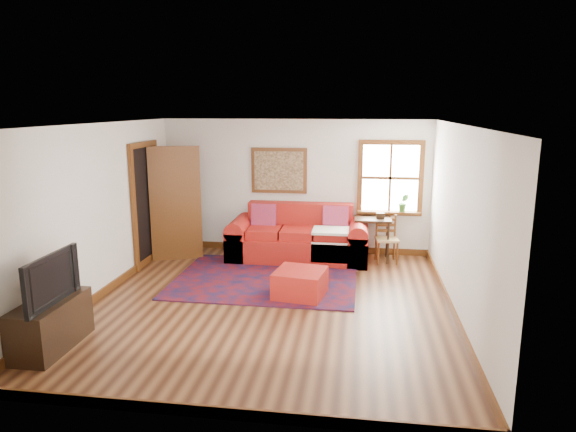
% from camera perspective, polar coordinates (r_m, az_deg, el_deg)
% --- Properties ---
extents(ground, '(5.50, 5.50, 0.00)m').
position_cam_1_polar(ground, '(7.34, -2.02, -9.73)').
color(ground, '#3E1F10').
rests_on(ground, ground).
extents(room_envelope, '(5.04, 5.54, 2.52)m').
position_cam_1_polar(room_envelope, '(6.92, -2.10, 3.11)').
color(room_envelope, silver).
rests_on(room_envelope, ground).
extents(window, '(1.18, 0.20, 1.38)m').
position_cam_1_polar(window, '(9.54, 11.45, 3.32)').
color(window, white).
rests_on(window, ground).
extents(doorway, '(0.89, 1.08, 2.14)m').
position_cam_1_polar(doorway, '(9.30, -13.60, 1.48)').
color(doorway, black).
rests_on(doorway, ground).
extents(framed_artwork, '(1.05, 0.07, 0.85)m').
position_cam_1_polar(framed_artwork, '(9.62, -1.01, 5.06)').
color(framed_artwork, '#603414').
rests_on(framed_artwork, ground).
extents(persian_rug, '(2.89, 2.32, 0.02)m').
position_cam_1_polar(persian_rug, '(8.33, -2.47, -6.98)').
color(persian_rug, '#5E0D12').
rests_on(persian_rug, ground).
extents(red_leather_sofa, '(2.50, 1.03, 0.98)m').
position_cam_1_polar(red_leather_sofa, '(9.35, 1.19, -2.79)').
color(red_leather_sofa, '#AD1C16').
rests_on(red_leather_sofa, ground).
extents(red_ottoman, '(0.79, 0.79, 0.40)m').
position_cam_1_polar(red_ottoman, '(7.55, 1.36, -7.50)').
color(red_ottoman, '#AD1C16').
rests_on(red_ottoman, ground).
extents(side_table, '(0.64, 0.48, 0.77)m').
position_cam_1_polar(side_table, '(9.31, 9.39, -0.99)').
color(side_table, black).
rests_on(side_table, ground).
extents(ladder_back_chair, '(0.43, 0.41, 0.83)m').
position_cam_1_polar(ladder_back_chair, '(9.31, 10.88, -2.32)').
color(ladder_back_chair, tan).
rests_on(ladder_back_chair, ground).
extents(media_cabinet, '(0.47, 1.04, 0.57)m').
position_cam_1_polar(media_cabinet, '(6.58, -24.86, -10.88)').
color(media_cabinet, black).
rests_on(media_cabinet, ground).
extents(television, '(0.13, 1.00, 0.57)m').
position_cam_1_polar(television, '(6.33, -25.49, -6.32)').
color(television, black).
rests_on(television, media_cabinet).
extents(candle_hurricane, '(0.12, 0.12, 0.18)m').
position_cam_1_polar(candle_hurricane, '(6.71, -23.14, -6.91)').
color(candle_hurricane, silver).
rests_on(candle_hurricane, media_cabinet).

